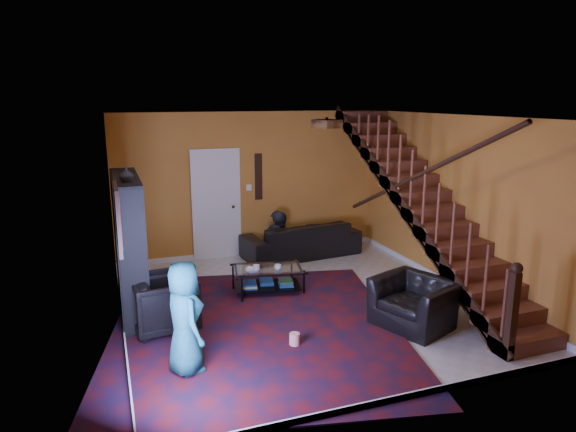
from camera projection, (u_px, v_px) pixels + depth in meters
name	position (u px, v px, depth m)	size (l,w,h in m)	color
floor	(302.00, 304.00, 7.78)	(5.50, 5.50, 0.00)	beige
room	(199.00, 282.00, 8.54)	(5.50, 5.50, 5.50)	#C2842B
staircase	(427.00, 204.00, 8.16)	(0.95, 5.02, 3.18)	brown
bookshelf	(130.00, 248.00, 7.31)	(0.35, 1.80, 2.00)	black
door	(216.00, 206.00, 9.81)	(0.82, 0.05, 2.05)	silver
framed_picture	(118.00, 218.00, 5.70)	(0.04, 0.74, 0.74)	maroon
wall_hanging	(259.00, 177.00, 9.98)	(0.14, 0.03, 0.90)	black
ceiling_fixture	(327.00, 124.00, 6.42)	(0.40, 0.40, 0.10)	#3F2814
rug	(256.00, 329.00, 6.93)	(3.81, 4.35, 0.02)	#4E0E10
sofa	(301.00, 239.00, 10.10)	(2.29, 0.90, 0.67)	black
armchair_left	(164.00, 303.00, 6.86)	(0.81, 0.83, 0.76)	black
armchair_right	(415.00, 303.00, 7.00)	(1.01, 0.88, 0.66)	black
person_adult_a	(277.00, 245.00, 10.00)	(0.51, 0.33, 1.39)	black
person_adult_b	(279.00, 246.00, 10.02)	(0.65, 0.51, 1.34)	black
person_child	(185.00, 318.00, 5.74)	(0.64, 0.42, 1.32)	#1A5E65
coffee_table	(268.00, 278.00, 8.21)	(1.18, 0.83, 0.41)	black
cup_a	(278.00, 267.00, 8.06)	(0.11, 0.11, 0.09)	#999999
cup_b	(256.00, 268.00, 8.00)	(0.11, 0.11, 0.10)	#999999
bowl	(252.00, 270.00, 7.98)	(0.22, 0.22, 0.05)	#999999
vase	(126.00, 174.00, 6.60)	(0.18, 0.18, 0.19)	#999999
popcorn_bucket	(295.00, 339.00, 6.45)	(0.13, 0.13, 0.15)	red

